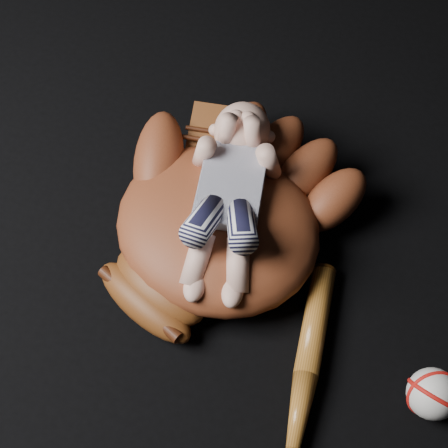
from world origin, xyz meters
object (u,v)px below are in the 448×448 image
at_px(baseball_glove, 218,220).
at_px(baseball, 433,394).
at_px(baseball_bat, 303,390).
at_px(newborn_baby, 228,199).

distance_m(baseball_glove, baseball, 0.46).
distance_m(baseball_bat, baseball, 0.20).
bearing_deg(baseball, baseball_glove, 158.65).
height_order(baseball_glove, newborn_baby, newborn_baby).
bearing_deg(newborn_baby, baseball_glove, -152.66).
height_order(baseball_glove, baseball_bat, baseball_glove).
relative_size(baseball_glove, baseball, 6.44).
relative_size(newborn_baby, baseball, 4.71).
distance_m(baseball_glove, newborn_baby, 0.06).
xyz_separation_m(baseball_bat, baseball, (0.20, 0.06, 0.02)).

